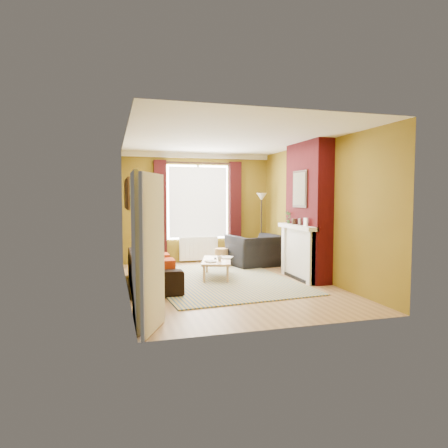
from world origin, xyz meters
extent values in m
plane|color=olive|center=(0.00, 0.00, 0.00)|extent=(5.50, 5.50, 0.00)
cube|color=olive|center=(0.00, 2.75, 1.40)|extent=(3.80, 0.02, 2.80)
cube|color=olive|center=(0.00, -2.75, 1.40)|extent=(3.80, 0.02, 2.80)
cube|color=olive|center=(1.90, 0.00, 1.40)|extent=(0.02, 5.50, 2.80)
cube|color=olive|center=(-1.90, 0.00, 1.40)|extent=(0.02, 5.50, 2.80)
cube|color=white|center=(0.00, 0.00, 2.80)|extent=(3.80, 5.50, 0.01)
cube|color=#41090C|center=(1.72, 0.00, 1.40)|extent=(0.35, 1.40, 2.80)
cube|color=white|center=(1.53, 0.00, 0.55)|extent=(0.12, 1.30, 1.10)
cube|color=white|center=(1.48, 0.00, 1.08)|extent=(0.22, 1.40, 0.08)
cube|color=white|center=(1.51, -0.58, 0.52)|extent=(0.16, 0.14, 1.04)
cube|color=white|center=(1.51, 0.58, 0.52)|extent=(0.16, 0.14, 1.04)
cube|color=black|center=(1.56, 0.00, 0.45)|extent=(0.06, 0.80, 0.90)
cube|color=black|center=(1.54, 0.00, 0.03)|extent=(0.20, 1.00, 0.06)
cube|color=white|center=(1.49, -0.35, 1.20)|extent=(0.03, 0.12, 0.16)
cube|color=#311E13|center=(1.49, -0.10, 1.19)|extent=(0.03, 0.10, 0.14)
cylinder|color=#311E13|center=(1.49, 0.15, 1.18)|extent=(0.10, 0.10, 0.12)
cube|color=#311E13|center=(1.53, 0.00, 1.85)|extent=(0.03, 0.60, 0.75)
cube|color=olive|center=(1.51, 0.00, 1.85)|extent=(0.01, 0.52, 0.66)
cube|color=white|center=(0.00, 2.71, 2.74)|extent=(3.80, 0.08, 0.12)
cube|color=white|center=(0.00, 2.72, 1.55)|extent=(1.60, 0.04, 1.90)
cube|color=white|center=(0.00, 2.68, 1.55)|extent=(1.50, 0.02, 1.80)
cube|color=white|center=(0.00, 2.70, 1.55)|extent=(0.06, 0.04, 1.90)
cube|color=#350C0D|center=(-0.98, 2.63, 1.35)|extent=(0.30, 0.16, 2.50)
cube|color=#350C0D|center=(0.98, 2.63, 1.35)|extent=(0.30, 0.16, 2.50)
cylinder|color=#311E13|center=(0.00, 2.63, 2.55)|extent=(2.30, 0.05, 0.05)
cube|color=white|center=(0.00, 2.65, 0.35)|extent=(1.00, 0.10, 0.60)
cube|color=white|center=(-0.45, 2.59, 0.35)|extent=(0.04, 0.03, 0.56)
cube|color=white|center=(-0.34, 2.59, 0.35)|extent=(0.04, 0.03, 0.56)
cube|color=white|center=(-0.23, 2.59, 0.35)|extent=(0.04, 0.03, 0.56)
cube|color=white|center=(-0.12, 2.59, 0.35)|extent=(0.04, 0.03, 0.56)
cube|color=white|center=(-0.01, 2.59, 0.35)|extent=(0.04, 0.03, 0.56)
cube|color=white|center=(0.10, 2.59, 0.35)|extent=(0.04, 0.03, 0.56)
cube|color=white|center=(0.21, 2.59, 0.35)|extent=(0.04, 0.03, 0.56)
cube|color=white|center=(0.32, 2.59, 0.35)|extent=(0.04, 0.03, 0.56)
cube|color=white|center=(0.43, 2.59, 0.35)|extent=(0.04, 0.03, 0.56)
cube|color=#311E13|center=(-1.87, -0.10, 1.75)|extent=(0.04, 0.44, 0.58)
cube|color=yellow|center=(-1.84, -0.10, 1.75)|extent=(0.01, 0.38, 0.52)
cube|color=#311E13|center=(-1.87, 0.55, 1.75)|extent=(0.04, 0.44, 0.58)
cube|color=green|center=(-1.84, 0.55, 1.75)|extent=(0.01, 0.38, 0.52)
cube|color=#311E13|center=(-1.87, 1.20, 1.75)|extent=(0.04, 0.44, 0.58)
cube|color=#C96C32|center=(-1.84, 1.20, 1.75)|extent=(0.01, 0.38, 0.52)
cube|color=white|center=(-1.88, -2.05, 1.00)|extent=(0.05, 0.94, 2.06)
cube|color=black|center=(-1.85, -2.05, 1.00)|extent=(0.02, 0.80, 1.98)
cube|color=white|center=(-1.68, -2.41, 1.00)|extent=(0.37, 0.74, 1.98)
imported|color=#3D6A2F|center=(1.49, 0.45, 1.26)|extent=(0.14, 0.10, 0.27)
cube|color=#B4320F|center=(-1.27, -0.34, 0.50)|extent=(0.34, 0.40, 0.16)
cube|color=#B4320F|center=(-1.27, 0.36, 0.50)|extent=(0.34, 0.40, 0.16)
cube|color=#315788|center=(-0.06, 0.34, 0.01)|extent=(2.98, 3.92, 0.02)
imported|color=black|center=(-1.42, 0.26, 0.32)|extent=(0.89, 2.22, 0.65)
imported|color=black|center=(1.20, 1.68, 0.38)|extent=(1.36, 1.24, 0.76)
cube|color=tan|center=(-0.07, 0.57, 0.36)|extent=(0.88, 1.27, 0.05)
cylinder|color=tan|center=(-0.44, 0.13, 0.17)|extent=(0.06, 0.06, 0.34)
cylinder|color=tan|center=(0.00, 0.00, 0.17)|extent=(0.06, 0.06, 0.34)
cylinder|color=tan|center=(-0.15, 1.13, 0.17)|extent=(0.06, 0.06, 0.34)
cylinder|color=tan|center=(0.30, 1.00, 0.17)|extent=(0.06, 0.06, 0.34)
cylinder|color=#9A7043|center=(0.44, 2.00, 0.21)|extent=(0.40, 0.40, 0.42)
cylinder|color=black|center=(1.55, 2.17, 0.02)|extent=(0.31, 0.31, 0.03)
cylinder|color=black|center=(1.55, 2.17, 0.85)|extent=(0.03, 0.03, 1.64)
cone|color=beige|center=(1.55, 2.17, 1.69)|extent=(0.31, 0.31, 0.20)
imported|color=#999999|center=(-0.35, 0.29, 0.40)|extent=(0.23, 0.27, 0.02)
imported|color=#999999|center=(0.09, 0.77, 0.40)|extent=(0.35, 0.39, 0.02)
imported|color=#999999|center=(-0.04, 0.43, 0.43)|extent=(0.14, 0.14, 0.10)
cube|color=#232326|center=(-0.06, 0.71, 0.40)|extent=(0.09, 0.17, 0.02)
camera|label=1|loc=(-2.18, -7.39, 1.71)|focal=32.00mm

